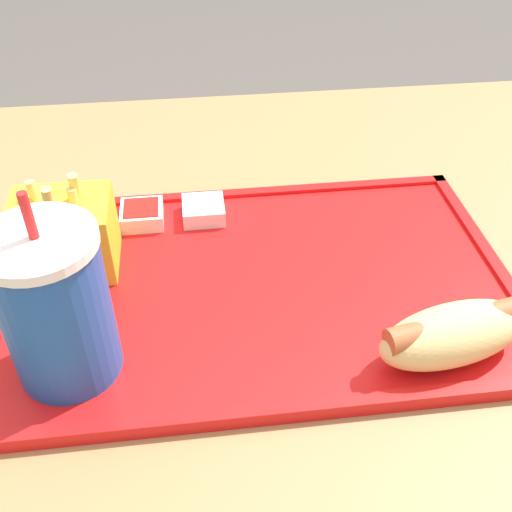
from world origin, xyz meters
name	(u,v)px	position (x,y,z in m)	size (l,w,h in m)	color
dining_table	(235,512)	(0.00, 0.00, 0.36)	(1.24, 0.91, 0.72)	olive
food_tray	(256,284)	(-0.03, -0.03, 0.72)	(0.47, 0.30, 0.01)	red
soda_cup	(55,307)	(0.13, 0.05, 0.79)	(0.08, 0.08, 0.16)	#194CA5
hot_dog_far	(454,333)	(-0.17, 0.08, 0.75)	(0.14, 0.08, 0.05)	#DBB270
fries_carton	(65,234)	(0.14, -0.08, 0.76)	(0.09, 0.07, 0.10)	gold
sauce_cup_mayo	(204,210)	(0.01, -0.14, 0.74)	(0.04, 0.04, 0.02)	silver
sauce_cup_ketchup	(142,214)	(0.08, -0.14, 0.74)	(0.04, 0.04, 0.02)	silver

